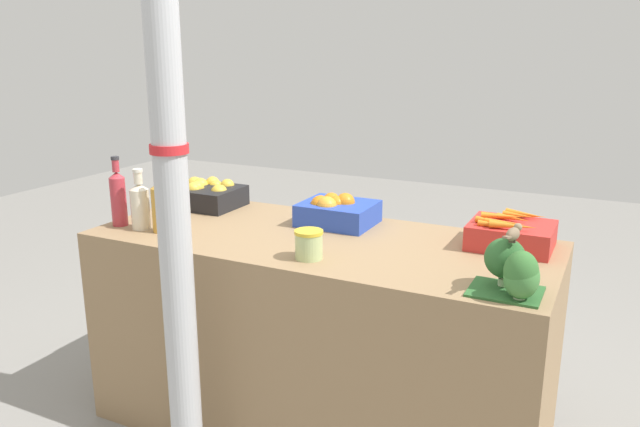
{
  "coord_description": "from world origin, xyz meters",
  "views": [
    {
      "loc": [
        1.06,
        -2.14,
        1.6
      ],
      "look_at": [
        0.0,
        0.0,
        0.95
      ],
      "focal_mm": 35.0,
      "sensor_mm": 36.0,
      "label": 1
    }
  ],
  "objects_px": {
    "orange_crate": "(336,211)",
    "juice_bottle_amber": "(160,206)",
    "support_pole": "(171,184)",
    "juice_bottle_cloudy": "(140,204)",
    "broccoli_pile": "(514,269)",
    "sparrow_bird": "(514,233)",
    "apple_crate": "(208,194)",
    "juice_bottle_ruby": "(118,197)",
    "pickle_jar": "(309,244)",
    "carrot_crate": "(511,234)"
  },
  "relations": [
    {
      "from": "carrot_crate",
      "to": "juice_bottle_amber",
      "type": "relative_size",
      "value": 1.14
    },
    {
      "from": "pickle_jar",
      "to": "juice_bottle_ruby",
      "type": "bearing_deg",
      "value": 178.27
    },
    {
      "from": "support_pole",
      "to": "apple_crate",
      "type": "height_order",
      "value": "support_pole"
    },
    {
      "from": "broccoli_pile",
      "to": "sparrow_bird",
      "type": "xyz_separation_m",
      "value": [
        -0.01,
        0.02,
        0.11
      ]
    },
    {
      "from": "orange_crate",
      "to": "apple_crate",
      "type": "bearing_deg",
      "value": 179.21
    },
    {
      "from": "support_pole",
      "to": "carrot_crate",
      "type": "bearing_deg",
      "value": 39.9
    },
    {
      "from": "orange_crate",
      "to": "broccoli_pile",
      "type": "relative_size",
      "value": 1.39
    },
    {
      "from": "apple_crate",
      "to": "support_pole",
      "type": "bearing_deg",
      "value": -60.28
    },
    {
      "from": "support_pole",
      "to": "broccoli_pile",
      "type": "height_order",
      "value": "support_pole"
    },
    {
      "from": "juice_bottle_amber",
      "to": "support_pole",
      "type": "bearing_deg",
      "value": -44.35
    },
    {
      "from": "support_pole",
      "to": "juice_bottle_ruby",
      "type": "xyz_separation_m",
      "value": [
        -0.6,
        0.37,
        -0.19
      ]
    },
    {
      "from": "orange_crate",
      "to": "pickle_jar",
      "type": "distance_m",
      "value": 0.46
    },
    {
      "from": "broccoli_pile",
      "to": "pickle_jar",
      "type": "height_order",
      "value": "broccoli_pile"
    },
    {
      "from": "support_pole",
      "to": "broccoli_pile",
      "type": "distance_m",
      "value": 1.11
    },
    {
      "from": "support_pole",
      "to": "sparrow_bird",
      "type": "xyz_separation_m",
      "value": [
        1.03,
        0.33,
        -0.12
      ]
    },
    {
      "from": "juice_bottle_ruby",
      "to": "sparrow_bird",
      "type": "xyz_separation_m",
      "value": [
        1.63,
        -0.03,
        0.07
      ]
    },
    {
      "from": "support_pole",
      "to": "juice_bottle_ruby",
      "type": "relative_size",
      "value": 7.81
    },
    {
      "from": "support_pole",
      "to": "juice_bottle_ruby",
      "type": "height_order",
      "value": "support_pole"
    },
    {
      "from": "orange_crate",
      "to": "juice_bottle_amber",
      "type": "height_order",
      "value": "juice_bottle_amber"
    },
    {
      "from": "orange_crate",
      "to": "carrot_crate",
      "type": "height_order",
      "value": "orange_crate"
    },
    {
      "from": "carrot_crate",
      "to": "juice_bottle_cloudy",
      "type": "distance_m",
      "value": 1.5
    },
    {
      "from": "juice_bottle_ruby",
      "to": "juice_bottle_cloudy",
      "type": "distance_m",
      "value": 0.12
    },
    {
      "from": "apple_crate",
      "to": "pickle_jar",
      "type": "bearing_deg",
      "value": -30.57
    },
    {
      "from": "juice_bottle_amber",
      "to": "sparrow_bird",
      "type": "bearing_deg",
      "value": -1.39
    },
    {
      "from": "support_pole",
      "to": "juice_bottle_ruby",
      "type": "distance_m",
      "value": 0.73
    },
    {
      "from": "support_pole",
      "to": "carrot_crate",
      "type": "distance_m",
      "value": 1.27
    },
    {
      "from": "support_pole",
      "to": "juice_bottle_cloudy",
      "type": "bearing_deg",
      "value": 142.57
    },
    {
      "from": "support_pole",
      "to": "juice_bottle_ruby",
      "type": "bearing_deg",
      "value": 148.41
    },
    {
      "from": "support_pole",
      "to": "carrot_crate",
      "type": "relative_size",
      "value": 7.6
    },
    {
      "from": "juice_bottle_ruby",
      "to": "juice_bottle_cloudy",
      "type": "relative_size",
      "value": 1.17
    },
    {
      "from": "orange_crate",
      "to": "broccoli_pile",
      "type": "xyz_separation_m",
      "value": [
        0.82,
        -0.48,
        0.03
      ]
    },
    {
      "from": "support_pole",
      "to": "juice_bottle_cloudy",
      "type": "height_order",
      "value": "support_pole"
    },
    {
      "from": "pickle_jar",
      "to": "sparrow_bird",
      "type": "height_order",
      "value": "sparrow_bird"
    },
    {
      "from": "support_pole",
      "to": "pickle_jar",
      "type": "relative_size",
      "value": 21.99
    },
    {
      "from": "orange_crate",
      "to": "juice_bottle_amber",
      "type": "xyz_separation_m",
      "value": [
        -0.6,
        -0.43,
        0.05
      ]
    },
    {
      "from": "apple_crate",
      "to": "orange_crate",
      "type": "bearing_deg",
      "value": -0.79
    },
    {
      "from": "apple_crate",
      "to": "carrot_crate",
      "type": "distance_m",
      "value": 1.41
    },
    {
      "from": "juice_bottle_amber",
      "to": "carrot_crate",
      "type": "bearing_deg",
      "value": 17.86
    },
    {
      "from": "support_pole",
      "to": "broccoli_pile",
      "type": "bearing_deg",
      "value": 16.66
    },
    {
      "from": "juice_bottle_amber",
      "to": "orange_crate",
      "type": "bearing_deg",
      "value": 35.32
    },
    {
      "from": "juice_bottle_cloudy",
      "to": "orange_crate",
      "type": "bearing_deg",
      "value": 31.1
    },
    {
      "from": "apple_crate",
      "to": "orange_crate",
      "type": "xyz_separation_m",
      "value": [
        0.68,
        -0.01,
        -0.0
      ]
    },
    {
      "from": "apple_crate",
      "to": "pickle_jar",
      "type": "xyz_separation_m",
      "value": [
        0.78,
        -0.46,
        -0.01
      ]
    },
    {
      "from": "apple_crate",
      "to": "juice_bottle_ruby",
      "type": "relative_size",
      "value": 1.03
    },
    {
      "from": "broccoli_pile",
      "to": "sparrow_bird",
      "type": "bearing_deg",
      "value": 119.29
    },
    {
      "from": "broccoli_pile",
      "to": "sparrow_bird",
      "type": "relative_size",
      "value": 1.62
    },
    {
      "from": "support_pole",
      "to": "broccoli_pile",
      "type": "xyz_separation_m",
      "value": [
        1.04,
        0.31,
        -0.23
      ]
    },
    {
      "from": "juice_bottle_cloudy",
      "to": "pickle_jar",
      "type": "xyz_separation_m",
      "value": [
        0.81,
        -0.03,
        -0.05
      ]
    },
    {
      "from": "apple_crate",
      "to": "carrot_crate",
      "type": "xyz_separation_m",
      "value": [
        1.41,
        -0.01,
        -0.01
      ]
    },
    {
      "from": "support_pole",
      "to": "juice_bottle_amber",
      "type": "distance_m",
      "value": 0.56
    }
  ]
}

